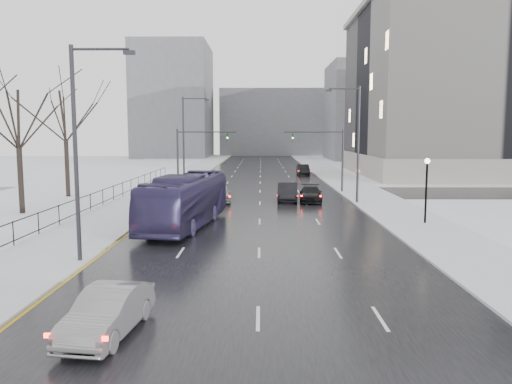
{
  "coord_description": "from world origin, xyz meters",
  "views": [
    {
      "loc": [
        0.09,
        -2.75,
        6.07
      ],
      "look_at": [
        -0.21,
        27.48,
        2.5
      ],
      "focal_mm": 35.0,
      "sensor_mm": 36.0,
      "label": 1
    }
  ],
  "objects_px": {
    "no_uturn_sign": "(358,174)",
    "sedan_center_near": "(220,193)",
    "lamppost_r_mid": "(427,181)",
    "mast_signal_right": "(332,153)",
    "mast_signal_left": "(188,153)",
    "bus": "(186,200)",
    "tree_park_d": "(23,215)",
    "sedan_left_near": "(108,312)",
    "sedan_right_distant": "(303,170)",
    "tree_park_e": "(68,198)",
    "sedan_right_far": "(311,194)",
    "streetlight_l_far": "(186,137)",
    "streetlight_l_near": "(80,143)",
    "sedan_right_near": "(288,192)",
    "streetlight_r_mid": "(356,139)"
  },
  "relations": [
    {
      "from": "tree_park_e",
      "to": "sedan_left_near",
      "type": "xyz_separation_m",
      "value": [
        13.7,
        -32.38,
        0.75
      ]
    },
    {
      "from": "lamppost_r_mid",
      "to": "mast_signal_right",
      "type": "bearing_deg",
      "value": 101.54
    },
    {
      "from": "lamppost_r_mid",
      "to": "bus",
      "type": "xyz_separation_m",
      "value": [
        -15.8,
        -0.69,
        -1.22
      ]
    },
    {
      "from": "streetlight_l_far",
      "to": "sedan_right_distant",
      "type": "relative_size",
      "value": 2.15
    },
    {
      "from": "tree_park_d",
      "to": "streetlight_r_mid",
      "type": "xyz_separation_m",
      "value": [
        25.97,
        6.0,
        5.62
      ]
    },
    {
      "from": "sedan_left_near",
      "to": "mast_signal_right",
      "type": "bearing_deg",
      "value": 78.86
    },
    {
      "from": "streetlight_l_far",
      "to": "sedan_right_near",
      "type": "distance_m",
      "value": 15.71
    },
    {
      "from": "streetlight_r_mid",
      "to": "tree_park_e",
      "type": "bearing_deg",
      "value": 171.37
    },
    {
      "from": "streetlight_l_near",
      "to": "sedan_right_far",
      "type": "height_order",
      "value": "streetlight_l_near"
    },
    {
      "from": "bus",
      "to": "tree_park_d",
      "type": "bearing_deg",
      "value": 167.93
    },
    {
      "from": "lamppost_r_mid",
      "to": "sedan_left_near",
      "type": "relative_size",
      "value": 1.0
    },
    {
      "from": "no_uturn_sign",
      "to": "sedan_right_far",
      "type": "xyz_separation_m",
      "value": [
        -4.7,
        -2.94,
        -1.56
      ]
    },
    {
      "from": "sedan_right_near",
      "to": "streetlight_l_near",
      "type": "bearing_deg",
      "value": -113.05
    },
    {
      "from": "streetlight_l_near",
      "to": "lamppost_r_mid",
      "type": "height_order",
      "value": "streetlight_l_near"
    },
    {
      "from": "mast_signal_right",
      "to": "sedan_right_far",
      "type": "relative_size",
      "value": 1.35
    },
    {
      "from": "lamppost_r_mid",
      "to": "mast_signal_right",
      "type": "xyz_separation_m",
      "value": [
        -3.67,
        18.0,
        1.16
      ]
    },
    {
      "from": "tree_park_e",
      "to": "streetlight_l_near",
      "type": "xyz_separation_m",
      "value": [
        10.03,
        -24.0,
        5.62
      ]
    },
    {
      "from": "streetlight_r_mid",
      "to": "bus",
      "type": "bearing_deg",
      "value": -140.49
    },
    {
      "from": "streetlight_l_near",
      "to": "sedan_left_near",
      "type": "xyz_separation_m",
      "value": [
        3.67,
        -8.38,
        -4.87
      ]
    },
    {
      "from": "streetlight_r_mid",
      "to": "sedan_center_near",
      "type": "xyz_separation_m",
      "value": [
        -11.67,
        0.83,
        -4.8
      ]
    },
    {
      "from": "tree_park_e",
      "to": "sedan_right_far",
      "type": "xyz_separation_m",
      "value": [
        22.7,
        -2.94,
        0.74
      ]
    },
    {
      "from": "streetlight_l_far",
      "to": "mast_signal_left",
      "type": "distance_m",
      "value": 4.36
    },
    {
      "from": "streetlight_l_near",
      "to": "sedan_right_far",
      "type": "distance_m",
      "value": 25.06
    },
    {
      "from": "mast_signal_right",
      "to": "sedan_right_far",
      "type": "xyz_separation_m",
      "value": [
        -2.83,
        -6.94,
        -3.37
      ]
    },
    {
      "from": "mast_signal_left",
      "to": "streetlight_l_near",
      "type": "bearing_deg",
      "value": -91.72
    },
    {
      "from": "sedan_right_near",
      "to": "sedan_right_far",
      "type": "height_order",
      "value": "sedan_right_near"
    },
    {
      "from": "tree_park_d",
      "to": "sedan_left_near",
      "type": "relative_size",
      "value": 2.91
    },
    {
      "from": "mast_signal_left",
      "to": "no_uturn_sign",
      "type": "bearing_deg",
      "value": -13.6
    },
    {
      "from": "no_uturn_sign",
      "to": "sedan_right_far",
      "type": "height_order",
      "value": "no_uturn_sign"
    },
    {
      "from": "mast_signal_right",
      "to": "mast_signal_left",
      "type": "bearing_deg",
      "value": 180.0
    },
    {
      "from": "streetlight_l_near",
      "to": "mast_signal_left",
      "type": "xyz_separation_m",
      "value": [
        0.84,
        28.0,
        -1.51
      ]
    },
    {
      "from": "no_uturn_sign",
      "to": "sedan_center_near",
      "type": "distance_m",
      "value": 13.17
    },
    {
      "from": "streetlight_l_near",
      "to": "streetlight_l_far",
      "type": "height_order",
      "value": "same"
    },
    {
      "from": "sedan_left_near",
      "to": "mast_signal_left",
      "type": "bearing_deg",
      "value": 101.32
    },
    {
      "from": "lamppost_r_mid",
      "to": "sedan_right_distant",
      "type": "bearing_deg",
      "value": 96.98
    },
    {
      "from": "mast_signal_left",
      "to": "lamppost_r_mid",
      "type": "bearing_deg",
      "value": -44.48
    },
    {
      "from": "streetlight_l_far",
      "to": "sedan_center_near",
      "type": "height_order",
      "value": "streetlight_l_far"
    },
    {
      "from": "tree_park_d",
      "to": "sedan_right_distant",
      "type": "distance_m",
      "value": 42.67
    },
    {
      "from": "sedan_right_near",
      "to": "mast_signal_left",
      "type": "bearing_deg",
      "value": 149.67
    },
    {
      "from": "tree_park_d",
      "to": "streetlight_r_mid",
      "type": "relative_size",
      "value": 1.25
    },
    {
      "from": "tree_park_d",
      "to": "mast_signal_left",
      "type": "bearing_deg",
      "value": 53.2
    },
    {
      "from": "tree_park_e",
      "to": "streetlight_l_far",
      "type": "relative_size",
      "value": 1.35
    },
    {
      "from": "sedan_center_near",
      "to": "sedan_right_distant",
      "type": "distance_m",
      "value": 30.06
    },
    {
      "from": "sedan_right_near",
      "to": "sedan_right_far",
      "type": "bearing_deg",
      "value": -8.16
    },
    {
      "from": "no_uturn_sign",
      "to": "sedan_left_near",
      "type": "relative_size",
      "value": 0.63
    },
    {
      "from": "streetlight_l_near",
      "to": "sedan_left_near",
      "type": "height_order",
      "value": "streetlight_l_near"
    },
    {
      "from": "sedan_left_near",
      "to": "sedan_right_near",
      "type": "relative_size",
      "value": 0.87
    },
    {
      "from": "streetlight_l_near",
      "to": "sedan_right_far",
      "type": "relative_size",
      "value": 2.08
    },
    {
      "from": "sedan_right_distant",
      "to": "sedan_center_near",
      "type": "bearing_deg",
      "value": -109.71
    },
    {
      "from": "streetlight_l_far",
      "to": "bus",
      "type": "xyz_separation_m",
      "value": [
        3.37,
        -22.69,
        -3.89
      ]
    }
  ]
}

